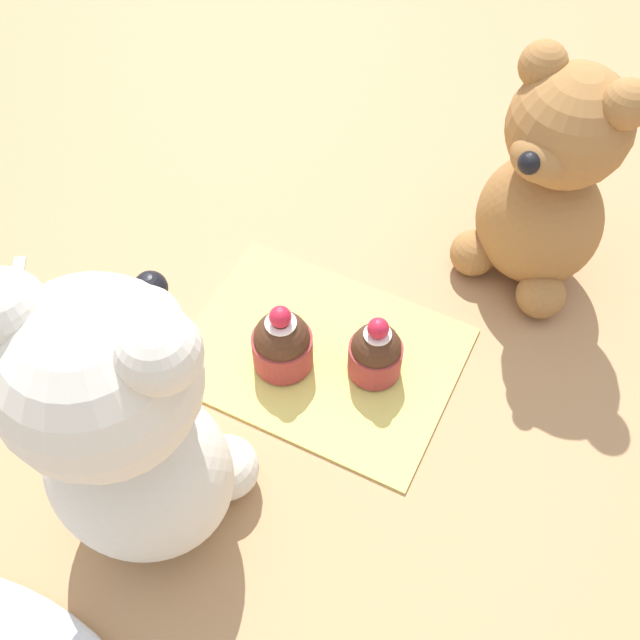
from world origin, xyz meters
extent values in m
plane|color=tan|center=(0.00, 0.00, 0.00)|extent=(4.00, 4.00, 0.00)
cube|color=#E0D166|center=(0.00, 0.00, 0.00)|extent=(0.25, 0.19, 0.01)
ellipsoid|color=silver|center=(0.05, 0.20, 0.08)|extent=(0.16, 0.14, 0.16)
sphere|color=silver|center=(0.05, 0.20, 0.21)|extent=(0.13, 0.13, 0.13)
ellipsoid|color=silver|center=(0.06, 0.15, 0.20)|extent=(0.07, 0.06, 0.05)
sphere|color=black|center=(0.06, 0.13, 0.21)|extent=(0.02, 0.02, 0.02)
sphere|color=silver|center=(0.00, 0.19, 0.26)|extent=(0.05, 0.05, 0.05)
sphere|color=silver|center=(0.09, 0.21, 0.26)|extent=(0.05, 0.05, 0.05)
sphere|color=silver|center=(0.01, 0.15, 0.03)|extent=(0.05, 0.05, 0.05)
sphere|color=silver|center=(0.10, 0.16, 0.03)|extent=(0.05, 0.05, 0.05)
ellipsoid|color=#A3703D|center=(-0.14, -0.19, 0.07)|extent=(0.15, 0.14, 0.14)
sphere|color=#A3703D|center=(-0.14, -0.19, 0.18)|extent=(0.11, 0.11, 0.11)
ellipsoid|color=#A3703D|center=(-0.13, -0.15, 0.18)|extent=(0.06, 0.06, 0.04)
sphere|color=black|center=(-0.12, -0.13, 0.18)|extent=(0.02, 0.02, 0.02)
sphere|color=#A3703D|center=(-0.10, -0.20, 0.22)|extent=(0.04, 0.04, 0.04)
sphere|color=#A3703D|center=(-0.18, -0.18, 0.22)|extent=(0.04, 0.04, 0.04)
sphere|color=#A3703D|center=(-0.09, -0.17, 0.02)|extent=(0.05, 0.05, 0.05)
sphere|color=#A3703D|center=(-0.17, -0.14, 0.02)|extent=(0.05, 0.05, 0.05)
cylinder|color=#993333|center=(0.03, 0.02, 0.02)|extent=(0.06, 0.06, 0.04)
sphere|color=#472819|center=(0.03, 0.02, 0.04)|extent=(0.05, 0.05, 0.05)
cylinder|color=white|center=(0.03, 0.02, 0.07)|extent=(0.03, 0.03, 0.00)
sphere|color=red|center=(0.03, 0.02, 0.07)|extent=(0.02, 0.02, 0.02)
cylinder|color=#993333|center=(-0.05, -0.01, 0.02)|extent=(0.05, 0.05, 0.03)
sphere|color=#472819|center=(-0.05, -0.01, 0.04)|extent=(0.05, 0.05, 0.05)
cylinder|color=white|center=(-0.05, -0.01, 0.06)|extent=(0.03, 0.03, 0.00)
sphere|color=red|center=(-0.05, -0.01, 0.07)|extent=(0.02, 0.02, 0.02)
cube|color=silver|center=(0.30, 0.08, 0.00)|extent=(0.08, 0.11, 0.01)
camera|label=1|loc=(-0.18, 0.36, 0.59)|focal=42.00mm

